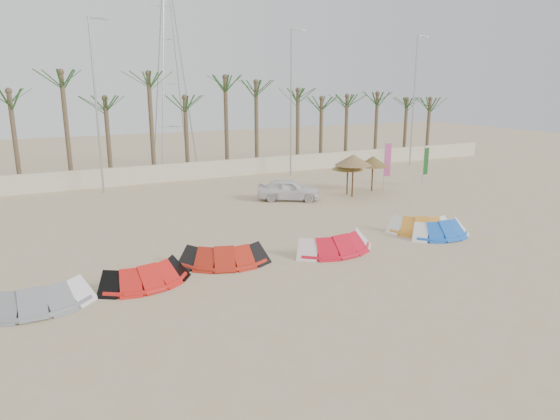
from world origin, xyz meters
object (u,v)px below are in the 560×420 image
kite_grey (32,294)px  kite_blue (437,227)px  parasol_left (348,164)px  kite_red_mid (221,253)px  kite_orange (416,223)px  parasol_right (373,161)px  kite_red_right (332,241)px  kite_red_left (144,272)px  car (289,190)px  parasol_mid (353,160)px

kite_grey → kite_blue: 17.23m
parasol_left → kite_red_mid: bearing=-144.4°
kite_blue → kite_grey: bearing=179.8°
kite_orange → parasol_right: 9.71m
kite_grey → kite_red_right: size_ratio=0.95×
kite_grey → parasol_left: size_ratio=1.55×
kite_red_left → parasol_left: size_ratio=1.49×
kite_red_left → kite_red_right: 8.03m
kite_red_right → kite_blue: 5.60m
kite_red_right → car: car is taller
kite_red_right → kite_blue: bearing=-4.7°
kite_red_mid → kite_orange: size_ratio=1.06×
kite_grey → parasol_mid: 20.63m
kite_red_mid → parasol_mid: parasol_mid is taller
parasol_mid → parasol_right: 2.41m
kite_red_right → kite_red_mid: bearing=171.7°
kite_grey → parasol_right: size_ratio=1.52×
kite_red_mid → parasol_mid: 14.14m
kite_blue → parasol_mid: parasol_mid is taller
kite_blue → parasol_left: parasol_left is taller
kite_red_mid → kite_red_right: size_ratio=1.01×
kite_red_left → car: car is taller
kite_blue → car: car is taller
kite_red_mid → parasol_right: bearing=31.7°
kite_orange → parasol_left: 8.90m
kite_red_right → kite_blue: size_ratio=1.20×
kite_red_mid → parasol_left: size_ratio=1.63×
kite_red_left → parasol_mid: 17.27m
kite_red_left → kite_red_right: size_ratio=0.92×
parasol_mid → parasol_right: (2.22, 0.89, -0.36)m
kite_grey → kite_red_left: size_ratio=1.04×
kite_red_right → parasol_mid: bearing=50.6°
kite_grey → parasol_mid: (18.55, 8.81, 1.95)m
kite_grey → parasol_left: 21.01m
kite_red_right → parasol_right: parasol_right is taller
kite_red_left → kite_red_mid: (3.24, 0.76, 0.00)m
kite_orange → parasol_right: (3.90, 8.74, 1.59)m
kite_red_mid → kite_red_left: bearing=-166.9°
kite_red_left → car: bearing=41.0°
kite_red_left → kite_red_right: (8.03, 0.06, 0.00)m
parasol_left → car: (-4.15, 0.27, -1.33)m
car → kite_blue: bearing=-134.8°
kite_blue → parasol_right: size_ratio=1.34×
parasol_left → kite_red_right: bearing=-127.5°
kite_orange → kite_red_mid: bearing=179.1°
kite_orange → parasol_mid: bearing=77.9°
parasol_mid → kite_red_left: bearing=-150.5°
kite_orange → parasol_mid: 8.27m
kite_red_mid → parasol_mid: (11.69, 7.70, 1.95)m
kite_red_mid → car: bearing=48.7°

